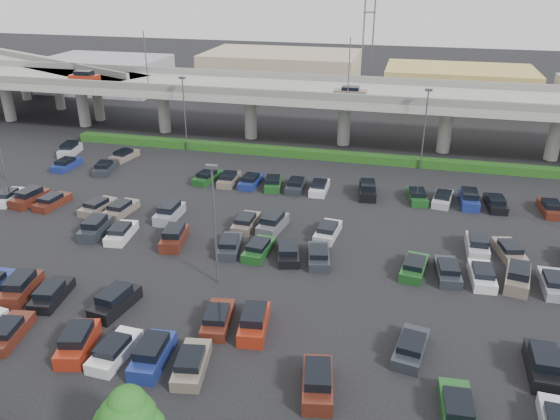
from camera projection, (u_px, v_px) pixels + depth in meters
The scene contains 9 objects.
ground at pixel (246, 239), 52.28m from camera, with size 280.00×280.00×0.00m, color black.
overpass at pixel (309, 95), 77.71m from camera, with size 150.00×13.00×15.80m.
on_ramp at pixel (40, 67), 98.81m from camera, with size 50.93×30.13×8.80m.
hedge at pixel (300, 153), 74.16m from camera, with size 66.00×1.60×1.10m, color #1A4113.
tree_row at pixel (102, 416), 27.21m from camera, with size 65.07×3.66×5.94m.
parked_cars at pixel (227, 251), 48.83m from camera, with size 63.08×41.68×1.67m.
light_poles at pixel (209, 167), 52.36m from camera, with size 66.90×48.38×10.30m.
distant_buildings at pixel (404, 82), 102.72m from camera, with size 138.00×24.00×9.00m.
comm_tower at pixel (370, 9), 110.41m from camera, with size 2.40×2.40×30.00m.
Camera 1 is at (14.22, -44.35, 24.13)m, focal length 35.00 mm.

